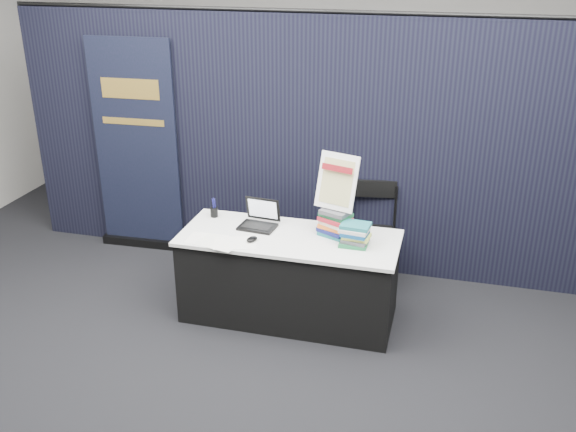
% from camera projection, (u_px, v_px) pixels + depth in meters
% --- Properties ---
extents(floor, '(8.00, 8.00, 0.00)m').
position_uv_depth(floor, '(271.00, 351.00, 5.06)').
color(floor, black).
rests_on(floor, ground).
extents(wall_back, '(8.00, 0.02, 3.50)m').
position_uv_depth(wall_back, '(360.00, 49.00, 7.92)').
color(wall_back, '#A19E98').
rests_on(wall_back, floor).
extents(drape_partition, '(6.00, 0.08, 2.40)m').
position_uv_depth(drape_partition, '(318.00, 147.00, 6.01)').
color(drape_partition, black).
rests_on(drape_partition, floor).
extents(display_table, '(1.80, 0.75, 0.75)m').
position_uv_depth(display_table, '(289.00, 276.00, 5.40)').
color(display_table, black).
rests_on(display_table, floor).
extents(laptop, '(0.32, 0.27, 0.23)m').
position_uv_depth(laptop, '(259.00, 220.00, 5.42)').
color(laptop, black).
rests_on(laptop, display_table).
extents(mouse, '(0.10, 0.13, 0.04)m').
position_uv_depth(mouse, '(252.00, 239.00, 5.16)').
color(mouse, black).
rests_on(mouse, display_table).
extents(brochure_left, '(0.31, 0.22, 0.00)m').
position_uv_depth(brochure_left, '(207.00, 239.00, 5.20)').
color(brochure_left, white).
rests_on(brochure_left, display_table).
extents(brochure_mid, '(0.38, 0.31, 0.00)m').
position_uv_depth(brochure_mid, '(219.00, 243.00, 5.14)').
color(brochure_mid, white).
rests_on(brochure_mid, display_table).
extents(brochure_right, '(0.40, 0.33, 0.00)m').
position_uv_depth(brochure_right, '(235.00, 243.00, 5.14)').
color(brochure_right, white).
rests_on(brochure_right, display_table).
extents(pen_cup, '(0.07, 0.07, 0.09)m').
position_uv_depth(pen_cup, '(214.00, 212.00, 5.61)').
color(pen_cup, black).
rests_on(pen_cup, display_table).
extents(book_stack_tall, '(0.30, 0.27, 0.23)m').
position_uv_depth(book_stack_tall, '(335.00, 223.00, 5.22)').
color(book_stack_tall, '#1C656A').
rests_on(book_stack_tall, display_table).
extents(book_stack_short, '(0.22, 0.18, 0.18)m').
position_uv_depth(book_stack_short, '(356.00, 235.00, 5.07)').
color(book_stack_short, '#1A6338').
rests_on(book_stack_short, display_table).
extents(info_sign, '(0.37, 0.23, 0.47)m').
position_uv_depth(info_sign, '(337.00, 182.00, 5.12)').
color(info_sign, black).
rests_on(info_sign, book_stack_tall).
extents(pullup_banner, '(0.92, 0.13, 2.16)m').
position_uv_depth(pullup_banner, '(138.00, 159.00, 6.44)').
color(pullup_banner, black).
rests_on(pullup_banner, floor).
extents(stacking_chair, '(0.48, 0.49, 0.94)m').
position_uv_depth(stacking_chair, '(370.00, 229.00, 5.94)').
color(stacking_chair, black).
rests_on(stacking_chair, floor).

